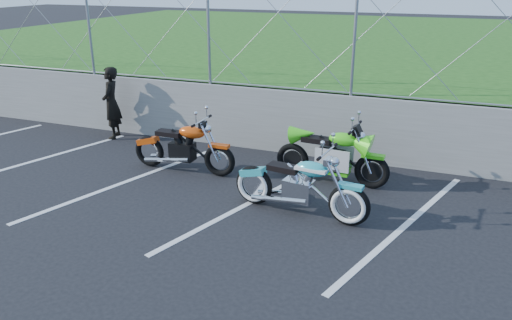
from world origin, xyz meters
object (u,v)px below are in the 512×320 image
at_px(naked_orange, 185,149).
at_px(sportbike_green, 333,157).
at_px(person_standing, 111,103).
at_px(cruiser_turquoise, 301,188).

height_order(naked_orange, sportbike_green, sportbike_green).
relative_size(naked_orange, person_standing, 1.29).
xyz_separation_m(cruiser_turquoise, sportbike_green, (0.16, 1.44, 0.02)).
bearing_deg(cruiser_turquoise, person_standing, 163.55).
height_order(sportbike_green, person_standing, person_standing).
bearing_deg(person_standing, sportbike_green, 60.83).
xyz_separation_m(naked_orange, person_standing, (-2.51, 1.24, 0.36)).
distance_m(cruiser_turquoise, sportbike_green, 1.45).
relative_size(cruiser_turquoise, sportbike_green, 1.07).
xyz_separation_m(naked_orange, sportbike_green, (2.69, 0.50, 0.02)).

